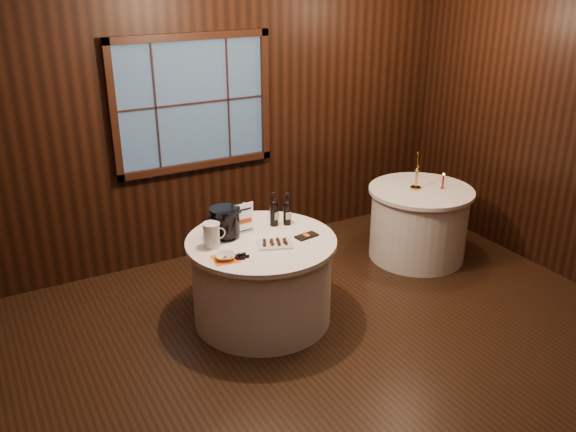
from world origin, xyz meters
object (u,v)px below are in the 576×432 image
glass_pitcher (212,235)px  red_candle (443,183)px  grape_bunch (241,255)px  cracker_bowl (225,257)px  side_table (418,223)px  sign_stand (244,222)px  chocolate_plate (275,243)px  port_bottle_left (274,211)px  chocolate_box (307,236)px  brass_candlestick (417,175)px  ice_bucket (225,222)px  main_table (262,279)px  port_bottle_right (287,211)px

glass_pitcher → red_candle: size_ratio=1.22×
grape_bunch → cracker_bowl: size_ratio=1.19×
grape_bunch → side_table: bearing=13.1°
sign_stand → chocolate_plate: (0.10, -0.37, -0.08)m
port_bottle_left → chocolate_box: size_ratio=1.58×
sign_stand → red_candle: (2.24, -0.01, -0.03)m
brass_candlestick → red_candle: bearing=-29.3°
grape_bunch → cracker_bowl: bearing=161.0°
ice_bucket → brass_candlestick: (2.19, 0.15, 0.01)m
chocolate_plate → red_candle: bearing=9.4°
main_table → grape_bunch: 0.55m
main_table → port_bottle_right: (0.35, 0.17, 0.51)m
side_table → port_bottle_right: size_ratio=3.65×
side_table → brass_candlestick: (-0.05, 0.03, 0.53)m
side_table → brass_candlestick: size_ratio=2.67×
port_bottle_right → chocolate_box: size_ratio=1.51×
grape_bunch → glass_pitcher: glass_pitcher is taller
main_table → brass_candlestick: 2.05m
side_table → sign_stand: size_ratio=3.93×
sign_stand → grape_bunch: (-0.24, -0.44, -0.07)m
chocolate_box → brass_candlestick: brass_candlestick is taller
grape_bunch → cracker_bowl: same height
port_bottle_left → grape_bunch: size_ratio=1.68×
main_table → sign_stand: bearing=104.9°
port_bottle_right → chocolate_plate: bearing=-125.2°
ice_bucket → brass_candlestick: 2.19m
sign_stand → brass_candlestick: size_ratio=0.68×
chocolate_plate → brass_candlestick: brass_candlestick is taller
main_table → red_candle: red_candle is taller
chocolate_box → glass_pitcher: glass_pitcher is taller
main_table → chocolate_box: chocolate_box is taller
chocolate_plate → red_candle: red_candle is taller
main_table → port_bottle_left: (0.23, 0.21, 0.52)m
ice_bucket → grape_bunch: (-0.05, -0.42, -0.12)m
chocolate_plate → red_candle: (2.14, 0.36, 0.05)m
brass_candlestick → chocolate_plate: bearing=-165.5°
sign_stand → grape_bunch: sign_stand is taller
chocolate_box → red_candle: red_candle is taller
main_table → port_bottle_left: port_bottle_left is taller
side_table → grape_bunch: bearing=-166.9°
chocolate_box → brass_candlestick: bearing=7.9°
chocolate_box → main_table: bearing=149.7°
ice_bucket → main_table: bearing=-37.4°
port_bottle_left → cracker_bowl: 0.77m
ice_bucket → grape_bunch: bearing=-96.7°
side_table → ice_bucket: size_ratio=4.08×
port_bottle_left → glass_pitcher: 0.66m
grape_bunch → brass_candlestick: 2.31m
side_table → red_candle: (0.19, -0.10, 0.45)m
main_table → brass_candlestick: bearing=9.7°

